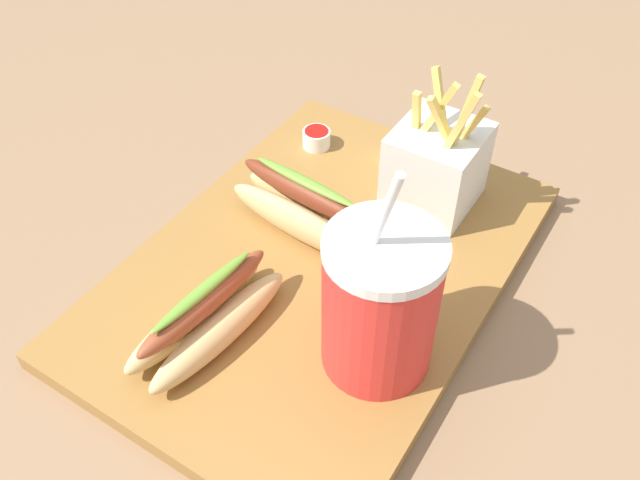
{
  "coord_description": "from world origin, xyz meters",
  "views": [
    {
      "loc": [
        0.38,
        0.24,
        0.5
      ],
      "look_at": [
        0.0,
        0.0,
        0.05
      ],
      "focal_mm": 38.1,
      "sensor_mm": 36.0,
      "label": 1
    }
  ],
  "objects_px": {
    "soda_cup": "(380,304)",
    "ketchup_cup_3": "(316,138)",
    "ketchup_cup_2": "(376,284)",
    "hot_dog_1": "(306,210)",
    "fries_basket": "(436,165)",
    "hot_dog_2": "(207,316)",
    "ketchup_cup_1": "(395,149)"
  },
  "relations": [
    {
      "from": "soda_cup",
      "to": "hot_dog_1",
      "type": "height_order",
      "value": "soda_cup"
    },
    {
      "from": "soda_cup",
      "to": "fries_basket",
      "type": "xyz_separation_m",
      "value": [
        -0.21,
        -0.05,
        -0.02
      ]
    },
    {
      "from": "ketchup_cup_1",
      "to": "ketchup_cup_2",
      "type": "xyz_separation_m",
      "value": [
        0.19,
        0.08,
        0.0
      ]
    },
    {
      "from": "soda_cup",
      "to": "hot_dog_2",
      "type": "height_order",
      "value": "soda_cup"
    },
    {
      "from": "soda_cup",
      "to": "fries_basket",
      "type": "bearing_deg",
      "value": -167.09
    },
    {
      "from": "hot_dog_2",
      "to": "fries_basket",
      "type": "bearing_deg",
      "value": 161.88
    },
    {
      "from": "hot_dog_2",
      "to": "ketchup_cup_2",
      "type": "distance_m",
      "value": 0.16
    },
    {
      "from": "hot_dog_1",
      "to": "soda_cup",
      "type": "bearing_deg",
      "value": 53.82
    },
    {
      "from": "fries_basket",
      "to": "hot_dog_2",
      "type": "relative_size",
      "value": 0.99
    },
    {
      "from": "hot_dog_2",
      "to": "ketchup_cup_2",
      "type": "bearing_deg",
      "value": 139.59
    },
    {
      "from": "ketchup_cup_2",
      "to": "hot_dog_1",
      "type": "bearing_deg",
      "value": -110.22
    },
    {
      "from": "fries_basket",
      "to": "ketchup_cup_1",
      "type": "height_order",
      "value": "fries_basket"
    },
    {
      "from": "fries_basket",
      "to": "ketchup_cup_2",
      "type": "distance_m",
      "value": 0.15
    },
    {
      "from": "ketchup_cup_2",
      "to": "ketchup_cup_3",
      "type": "distance_m",
      "value": 0.23
    },
    {
      "from": "soda_cup",
      "to": "ketchup_cup_1",
      "type": "xyz_separation_m",
      "value": [
        -0.26,
        -0.12,
        -0.06
      ]
    },
    {
      "from": "ketchup_cup_1",
      "to": "ketchup_cup_2",
      "type": "relative_size",
      "value": 1.05
    },
    {
      "from": "soda_cup",
      "to": "hot_dog_1",
      "type": "distance_m",
      "value": 0.17
    },
    {
      "from": "soda_cup",
      "to": "ketchup_cup_1",
      "type": "relative_size",
      "value": 6.55
    },
    {
      "from": "hot_dog_1",
      "to": "ketchup_cup_3",
      "type": "xyz_separation_m",
      "value": [
        -0.12,
        -0.07,
        -0.02
      ]
    },
    {
      "from": "soda_cup",
      "to": "ketchup_cup_3",
      "type": "bearing_deg",
      "value": -137.82
    },
    {
      "from": "hot_dog_2",
      "to": "ketchup_cup_1",
      "type": "bearing_deg",
      "value": 176.62
    },
    {
      "from": "ketchup_cup_2",
      "to": "ketchup_cup_3",
      "type": "relative_size",
      "value": 0.95
    },
    {
      "from": "soda_cup",
      "to": "hot_dog_1",
      "type": "relative_size",
      "value": 1.2
    },
    {
      "from": "soda_cup",
      "to": "ketchup_cup_2",
      "type": "height_order",
      "value": "soda_cup"
    },
    {
      "from": "ketchup_cup_1",
      "to": "ketchup_cup_3",
      "type": "height_order",
      "value": "ketchup_cup_3"
    },
    {
      "from": "hot_dog_2",
      "to": "ketchup_cup_3",
      "type": "xyz_separation_m",
      "value": [
        -0.28,
        -0.07,
        -0.01
      ]
    },
    {
      "from": "ketchup_cup_1",
      "to": "ketchup_cup_3",
      "type": "relative_size",
      "value": 1.0
    },
    {
      "from": "fries_basket",
      "to": "soda_cup",
      "type": "bearing_deg",
      "value": 12.91
    },
    {
      "from": "hot_dog_1",
      "to": "ketchup_cup_1",
      "type": "xyz_separation_m",
      "value": [
        -0.16,
        0.02,
        -0.02
      ]
    },
    {
      "from": "ketchup_cup_2",
      "to": "ketchup_cup_3",
      "type": "bearing_deg",
      "value": -133.9
    },
    {
      "from": "fries_basket",
      "to": "hot_dog_1",
      "type": "xyz_separation_m",
      "value": [
        0.11,
        -0.09,
        -0.02
      ]
    },
    {
      "from": "soda_cup",
      "to": "hot_dog_2",
      "type": "distance_m",
      "value": 0.15
    }
  ]
}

